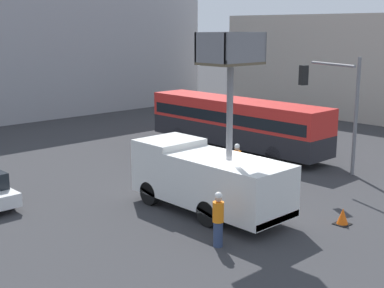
{
  "coord_description": "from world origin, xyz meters",
  "views": [
    {
      "loc": [
        -14.59,
        -13.4,
        7.21
      ],
      "look_at": [
        -0.29,
        1.78,
        2.63
      ],
      "focal_mm": 50.0,
      "sensor_mm": 36.0,
      "label": 1
    }
  ],
  "objects": [
    {
      "name": "traffic_light_pole",
      "position": [
        7.74,
        0.23,
        3.93
      ],
      "size": [
        3.25,
        2.99,
        5.81
      ],
      "color": "slate",
      "rests_on": "ground_plane"
    },
    {
      "name": "ground_plane",
      "position": [
        0.0,
        0.0,
        0.0
      ],
      "size": [
        120.0,
        120.0,
        0.0
      ],
      "primitive_type": "plane",
      "color": "#333335"
    },
    {
      "name": "utility_truck",
      "position": [
        -0.29,
        0.86,
        1.55
      ],
      "size": [
        2.47,
        6.82,
        7.03
      ],
      "color": "silver",
      "rests_on": "ground_plane"
    },
    {
      "name": "road_worker_near_truck",
      "position": [
        -2.44,
        -1.77,
        0.96
      ],
      "size": [
        0.38,
        0.38,
        1.91
      ],
      "rotation": [
        0.0,
        0.0,
        0.27
      ],
      "color": "navy",
      "rests_on": "ground_plane"
    },
    {
      "name": "city_bus",
      "position": [
        8.65,
        7.5,
        1.79
      ],
      "size": [
        2.47,
        12.18,
        3.04
      ],
      "rotation": [
        0.0,
        0.0,
        1.66
      ],
      "color": "#232328",
      "rests_on": "ground_plane"
    },
    {
      "name": "road_worker_directing",
      "position": [
        3.41,
        2.68,
        0.98
      ],
      "size": [
        0.38,
        0.38,
        1.94
      ],
      "rotation": [
        0.0,
        0.0,
        5.33
      ],
      "color": "navy",
      "rests_on": "ground_plane"
    },
    {
      "name": "traffic_cone_near_truck",
      "position": [
        2.4,
        -3.54,
        0.3
      ],
      "size": [
        0.55,
        0.55,
        0.63
      ],
      "color": "black",
      "rests_on": "ground_plane"
    }
  ]
}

